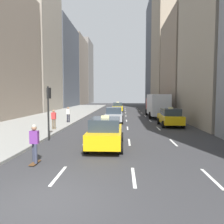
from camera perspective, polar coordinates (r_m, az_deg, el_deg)
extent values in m
plane|color=#333335|center=(6.92, -17.21, -21.45)|extent=(160.00, 160.00, 0.00)
cube|color=gray|center=(34.23, -12.64, -0.67)|extent=(8.00, 66.00, 0.15)
cube|color=white|center=(8.73, -13.79, -15.79)|extent=(0.12, 2.00, 0.01)
cube|color=white|center=(14.36, -6.82, -7.69)|extent=(0.12, 2.00, 0.01)
cube|color=white|center=(20.21, -3.92, -4.18)|extent=(0.12, 2.00, 0.01)
cube|color=white|center=(26.12, -2.34, -2.24)|extent=(0.12, 2.00, 0.01)
cube|color=white|center=(32.07, -1.34, -1.02)|extent=(0.12, 2.00, 0.01)
cube|color=white|center=(38.03, -0.66, -0.18)|extent=(0.12, 2.00, 0.01)
cube|color=white|center=(44.01, -0.16, 0.43)|extent=(0.12, 2.00, 0.01)
cube|color=white|center=(49.99, 0.21, 0.90)|extent=(0.12, 2.00, 0.01)
cube|color=white|center=(55.97, 0.51, 1.26)|extent=(0.12, 2.00, 0.01)
cube|color=white|center=(8.39, 5.67, -16.50)|extent=(0.12, 2.00, 0.01)
cube|color=white|center=(14.16, 4.53, -7.85)|extent=(0.12, 2.00, 0.01)
cube|color=white|center=(20.06, 4.07, -4.24)|extent=(0.12, 2.00, 0.01)
cube|color=white|center=(26.01, 3.82, -2.27)|extent=(0.12, 2.00, 0.01)
cube|color=white|center=(31.98, 3.67, -1.04)|extent=(0.12, 2.00, 0.01)
cube|color=white|center=(37.96, 3.56, -0.19)|extent=(0.12, 2.00, 0.01)
cube|color=white|center=(43.94, 3.48, 0.42)|extent=(0.12, 2.00, 0.01)
cube|color=white|center=(49.93, 3.42, 0.89)|extent=(0.12, 2.00, 0.01)
cube|color=white|center=(55.92, 3.38, 1.25)|extent=(0.12, 2.00, 0.01)
cube|color=white|center=(8.97, 24.54, -15.49)|extent=(0.12, 2.00, 0.01)
cube|color=white|center=(14.51, 15.75, -7.70)|extent=(0.12, 2.00, 0.01)
cube|color=white|center=(20.31, 12.01, -4.22)|extent=(0.12, 2.00, 0.01)
cube|color=white|center=(26.20, 9.96, -2.28)|extent=(0.12, 2.00, 0.01)
cube|color=white|center=(32.14, 8.67, -1.05)|extent=(0.12, 2.00, 0.01)
cube|color=white|center=(38.09, 7.78, -0.21)|extent=(0.12, 2.00, 0.01)
cube|color=white|center=(44.05, 7.13, 0.40)|extent=(0.12, 2.00, 0.01)
cube|color=white|center=(50.03, 6.63, 0.87)|extent=(0.12, 2.00, 0.01)
cube|color=white|center=(56.01, 6.24, 1.24)|extent=(0.12, 2.00, 0.01)
cube|color=gray|center=(45.35, -18.70, 15.17)|extent=(6.00, 11.63, 23.40)
cube|color=#4C515B|center=(59.56, -13.11, 11.66)|extent=(6.00, 17.54, 21.43)
cube|color=gray|center=(76.28, -9.46, 10.35)|extent=(6.00, 16.54, 22.15)
cube|color=slate|center=(91.69, -7.33, 10.25)|extent=(6.00, 13.58, 25.04)
cube|color=gray|center=(25.17, 26.85, 15.56)|extent=(6.00, 11.21, 16.18)
cube|color=gray|center=(36.87, 18.72, 11.21)|extent=(6.00, 12.28, 15.12)
cube|color=gray|center=(52.11, 14.72, 21.54)|extent=(6.00, 13.27, 37.07)
cube|color=#4C515B|center=(63.88, 12.14, 14.48)|extent=(6.00, 12.86, 28.73)
cube|color=yellow|center=(22.17, 14.92, -1.72)|extent=(1.80, 4.40, 0.76)
cube|color=#28333D|center=(21.85, 15.09, 0.03)|extent=(1.58, 2.29, 0.64)
cube|color=#F2E599|center=(21.83, 15.11, 1.05)|extent=(0.44, 0.20, 0.14)
cylinder|color=black|center=(23.38, 12.05, -2.30)|extent=(0.22, 0.66, 0.66)
cylinder|color=black|center=(23.73, 16.35, -2.29)|extent=(0.22, 0.66, 0.66)
cylinder|color=black|center=(20.71, 13.23, -3.17)|extent=(0.22, 0.66, 0.66)
cylinder|color=black|center=(21.11, 18.06, -3.13)|extent=(0.22, 0.66, 0.66)
cube|color=yellow|center=(39.81, 1.52, 1.04)|extent=(1.80, 4.40, 0.76)
cube|color=#28333D|center=(39.52, 1.52, 2.03)|extent=(1.58, 2.29, 0.64)
cube|color=#F2E599|center=(39.50, 1.52, 2.59)|extent=(0.44, 0.20, 0.14)
cylinder|color=black|center=(41.23, 0.32, 0.62)|extent=(0.22, 0.66, 0.66)
cylinder|color=black|center=(41.19, 2.82, 0.61)|extent=(0.22, 0.66, 0.66)
cylinder|color=black|center=(38.51, 0.13, 0.36)|extent=(0.22, 0.66, 0.66)
cylinder|color=black|center=(38.46, 2.81, 0.35)|extent=(0.22, 0.66, 0.66)
cube|color=yellow|center=(12.60, -1.68, -6.10)|extent=(1.80, 4.40, 0.76)
cube|color=#28333D|center=(12.23, -1.79, -3.09)|extent=(1.58, 2.29, 0.64)
cube|color=#F2E599|center=(12.18, -1.80, -1.28)|extent=(0.44, 0.20, 0.14)
cylinder|color=black|center=(14.10, -4.90, -6.56)|extent=(0.22, 0.66, 0.66)
cylinder|color=black|center=(13.97, 2.49, -6.65)|extent=(0.22, 0.66, 0.66)
cylinder|color=black|center=(11.46, -6.79, -9.12)|extent=(0.22, 0.66, 0.66)
cylinder|color=black|center=(11.30, 2.36, -9.28)|extent=(0.22, 0.66, 0.66)
cube|color=#9EA0A5|center=(24.22, 0.58, -1.11)|extent=(1.80, 4.74, 0.73)
cube|color=#28333D|center=(23.88, 0.55, 0.46)|extent=(1.58, 2.47, 0.64)
cylinder|color=black|center=(25.77, -1.29, -1.60)|extent=(0.22, 0.66, 0.66)
cylinder|color=black|center=(25.70, 2.72, -1.62)|extent=(0.22, 0.66, 0.66)
cylinder|color=black|center=(22.85, -1.84, -2.36)|extent=(0.22, 0.66, 0.66)
cylinder|color=black|center=(22.77, 2.68, -2.39)|extent=(0.22, 0.66, 0.66)
cube|color=maroon|center=(33.74, 10.80, 1.72)|extent=(2.10, 2.40, 2.10)
cube|color=#28333D|center=(34.87, 10.55, 2.29)|extent=(1.90, 0.10, 0.90)
cube|color=silver|center=(29.57, 11.91, 1.92)|extent=(2.30, 6.00, 2.70)
cylinder|color=black|center=(33.67, 9.01, -0.06)|extent=(0.28, 0.90, 0.90)
cylinder|color=black|center=(33.96, 12.53, -0.07)|extent=(0.28, 0.90, 0.90)
cylinder|color=black|center=(28.32, 9.95, -0.89)|extent=(0.28, 0.90, 0.90)
cylinder|color=black|center=(28.69, 14.51, -0.89)|extent=(0.28, 0.90, 0.90)
cube|color=brown|center=(10.36, -19.47, -12.40)|extent=(0.24, 0.80, 0.03)
cylinder|color=black|center=(10.62, -18.88, -12.12)|extent=(0.18, 0.05, 0.05)
cylinder|color=black|center=(10.12, -20.09, -12.96)|extent=(0.18, 0.05, 0.05)
cylinder|color=#383D51|center=(10.39, -19.74, -9.88)|extent=(0.14, 0.14, 0.84)
cylinder|color=#383D51|center=(10.11, -19.32, -10.26)|extent=(0.14, 0.14, 0.84)
cube|color=#72338C|center=(10.10, -19.63, -6.21)|extent=(0.36, 0.22, 0.56)
sphere|color=#9E7051|center=(10.04, -19.69, -3.97)|extent=(0.22, 0.22, 0.22)
sphere|color=#B2AD9E|center=(10.03, -19.70, -3.63)|extent=(0.20, 0.20, 0.20)
cylinder|color=brown|center=(19.04, -15.22, -3.10)|extent=(0.14, 0.14, 0.86)
cylinder|color=brown|center=(18.99, -14.70, -3.11)|extent=(0.14, 0.14, 0.86)
cube|color=red|center=(18.94, -15.00, -0.97)|extent=(0.36, 0.22, 0.56)
sphere|color=#9E7051|center=(18.91, -15.02, 0.24)|extent=(0.22, 0.22, 0.22)
cylinder|color=#23232D|center=(23.68, -11.55, -1.60)|extent=(0.14, 0.14, 0.86)
cylinder|color=#23232D|center=(23.63, -11.13, -1.61)|extent=(0.14, 0.14, 0.86)
cube|color=silver|center=(23.59, -11.36, 0.11)|extent=(0.36, 0.22, 0.56)
sphere|color=#9E7051|center=(23.57, -11.38, 1.08)|extent=(0.22, 0.22, 0.22)
cylinder|color=black|center=(15.04, -16.30, -0.38)|extent=(0.12, 0.12, 3.60)
cube|color=black|center=(15.16, -16.18, 4.76)|extent=(0.24, 0.20, 0.72)
sphere|color=red|center=(15.27, -16.06, 5.63)|extent=(0.14, 0.14, 0.14)
sphere|color=#4C3F14|center=(15.26, -16.05, 4.76)|extent=(0.14, 0.14, 0.14)
sphere|color=#198C2D|center=(15.26, -16.03, 3.90)|extent=(0.14, 0.14, 0.14)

